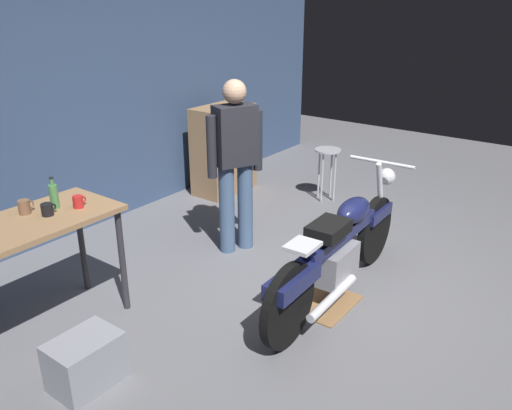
% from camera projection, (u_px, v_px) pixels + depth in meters
% --- Properties ---
extents(ground_plane, '(12.00, 12.00, 0.00)m').
position_uv_depth(ground_plane, '(321.00, 295.00, 4.41)').
color(ground_plane, slate).
extents(back_wall, '(8.00, 0.12, 3.10)m').
position_uv_depth(back_wall, '(93.00, 79.00, 5.39)').
color(back_wall, '#384C70').
rests_on(back_wall, ground_plane).
extents(workbench, '(1.30, 0.64, 0.90)m').
position_uv_depth(workbench, '(27.00, 237.00, 3.65)').
color(workbench, '#99724C').
rests_on(workbench, ground_plane).
extents(motorcycle, '(2.19, 0.60, 1.00)m').
position_uv_depth(motorcycle, '(340.00, 248.00, 4.24)').
color(motorcycle, black).
rests_on(motorcycle, ground_plane).
extents(person_standing, '(0.53, 0.36, 1.67)m').
position_uv_depth(person_standing, '(235.00, 160.00, 4.89)').
color(person_standing, '#455D81').
rests_on(person_standing, ground_plane).
extents(shop_stool, '(0.32, 0.32, 0.64)m').
position_uv_depth(shop_stool, '(327.00, 161.00, 6.31)').
color(shop_stool, '#B2B2B7').
rests_on(shop_stool, ground_plane).
extents(wooden_dresser, '(0.80, 0.47, 1.10)m').
position_uv_depth(wooden_dresser, '(224.00, 149.00, 6.58)').
color(wooden_dresser, '#99724C').
rests_on(wooden_dresser, ground_plane).
extents(drip_tray, '(0.56, 0.40, 0.01)m').
position_uv_depth(drip_tray, '(326.00, 303.00, 4.28)').
color(drip_tray, olive).
rests_on(drip_tray, ground_plane).
extents(storage_bin, '(0.44, 0.32, 0.34)m').
position_uv_depth(storage_bin, '(86.00, 362.00, 3.35)').
color(storage_bin, gray).
rests_on(storage_bin, ground_plane).
extents(mug_black_matte, '(0.12, 0.08, 0.09)m').
position_uv_depth(mug_black_matte, '(47.00, 209.00, 3.70)').
color(mug_black_matte, black).
rests_on(mug_black_matte, workbench).
extents(mug_red_diner, '(0.11, 0.08, 0.09)m').
position_uv_depth(mug_red_diner, '(78.00, 202.00, 3.84)').
color(mug_red_diner, red).
rests_on(mug_red_diner, workbench).
extents(mug_brown_stoneware, '(0.12, 0.08, 0.10)m').
position_uv_depth(mug_brown_stoneware, '(24.00, 207.00, 3.73)').
color(mug_brown_stoneware, brown).
rests_on(mug_brown_stoneware, workbench).
extents(bottle, '(0.06, 0.06, 0.24)m').
position_uv_depth(bottle, '(54.00, 196.00, 3.81)').
color(bottle, '#4C8C4C').
rests_on(bottle, workbench).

